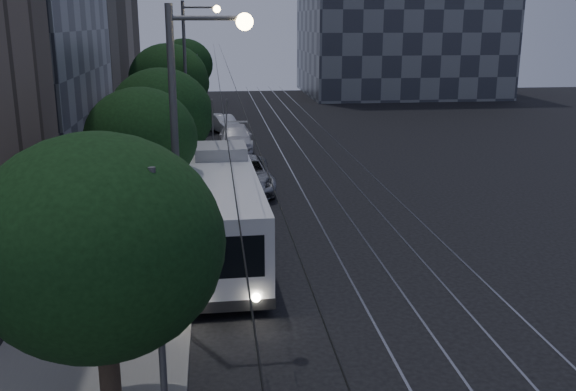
# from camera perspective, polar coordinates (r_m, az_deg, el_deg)

# --- Properties ---
(ground) EXTENTS (120.00, 120.00, 0.00)m
(ground) POSITION_cam_1_polar(r_m,az_deg,el_deg) (23.30, 4.16, -6.19)
(ground) COLOR black
(ground) RESTS_ON ground
(sidewalk) EXTENTS (5.00, 90.00, 0.15)m
(sidewalk) POSITION_cam_1_polar(r_m,az_deg,el_deg) (42.26, -11.07, 3.47)
(sidewalk) COLOR gray
(sidewalk) RESTS_ON ground
(tram_rails) EXTENTS (4.52, 90.00, 0.02)m
(tram_rails) POSITION_cam_1_polar(r_m,az_deg,el_deg) (42.67, 2.47, 3.76)
(tram_rails) COLOR #93939B
(tram_rails) RESTS_ON ground
(overhead_wires) EXTENTS (2.23, 90.00, 6.00)m
(overhead_wires) POSITION_cam_1_polar(r_m,az_deg,el_deg) (41.59, -7.80, 8.17)
(overhead_wires) COLOR black
(overhead_wires) RESTS_ON ground
(trolleybus) EXTENTS (2.83, 12.14, 5.63)m
(trolleybus) POSITION_cam_1_polar(r_m,az_deg,el_deg) (24.19, -5.82, -1.25)
(trolleybus) COLOR silver
(trolleybus) RESTS_ON ground
(pickup_silver) EXTENTS (2.99, 6.25, 1.72)m
(pickup_silver) POSITION_cam_1_polar(r_m,az_deg,el_deg) (33.12, -3.94, 1.88)
(pickup_silver) COLOR #95979C
(pickup_silver) RESTS_ON ground
(car_white_a) EXTENTS (1.79, 3.69, 1.21)m
(car_white_a) POSITION_cam_1_polar(r_m,az_deg,el_deg) (37.40, -4.77, 3.02)
(car_white_a) COLOR silver
(car_white_a) RESTS_ON ground
(car_white_b) EXTENTS (2.30, 5.50, 1.59)m
(car_white_b) POSITION_cam_1_polar(r_m,az_deg,el_deg) (44.26, -4.68, 5.17)
(car_white_b) COLOR silver
(car_white_b) RESTS_ON ground
(car_white_c) EXTENTS (2.70, 4.34, 1.35)m
(car_white_c) POSITION_cam_1_polar(r_m,az_deg,el_deg) (50.89, -5.67, 6.34)
(car_white_c) COLOR silver
(car_white_c) RESTS_ON ground
(car_white_d) EXTENTS (1.58, 3.66, 1.23)m
(car_white_d) POSITION_cam_1_polar(r_m,az_deg,el_deg) (53.14, -6.37, 6.63)
(car_white_d) COLOR silver
(car_white_d) RESTS_ON ground
(tree_0) EXTENTS (5.00, 5.00, 6.47)m
(tree_0) POSITION_cam_1_polar(r_m,az_deg,el_deg) (13.21, -16.44, -4.34)
(tree_0) COLOR black
(tree_0) RESTS_ON ground
(tree_1) EXTENTS (4.04, 4.04, 6.26)m
(tree_1) POSITION_cam_1_polar(r_m,az_deg,el_deg) (23.72, -12.92, 4.95)
(tree_1) COLOR black
(tree_1) RESTS_ON ground
(tree_2) EXTENTS (4.66, 4.66, 6.52)m
(tree_2) POSITION_cam_1_polar(r_m,az_deg,el_deg) (29.66, -11.18, 7.03)
(tree_2) COLOR black
(tree_2) RESTS_ON ground
(tree_3) EXTENTS (5.15, 5.15, 7.14)m
(tree_3) POSITION_cam_1_polar(r_m,az_deg,el_deg) (43.05, -10.58, 10.08)
(tree_3) COLOR black
(tree_3) RESTS_ON ground
(tree_4) EXTENTS (4.21, 4.21, 5.73)m
(tree_4) POSITION_cam_1_polar(r_m,az_deg,el_deg) (51.44, -9.38, 9.82)
(tree_4) COLOR black
(tree_4) RESTS_ON ground
(tree_5) EXTENTS (5.06, 5.06, 7.04)m
(tree_5) POSITION_cam_1_polar(r_m,az_deg,el_deg) (58.80, -9.21, 11.40)
(tree_5) COLOR black
(tree_5) RESTS_ON ground
(streetlamp_near) EXTENTS (2.19, 0.44, 8.93)m
(streetlamp_near) POSITION_cam_1_polar(r_m,az_deg,el_deg) (17.03, -8.68, 4.72)
(streetlamp_near) COLOR #545456
(streetlamp_near) RESTS_ON ground
(streetlamp_far) EXTENTS (2.35, 0.44, 9.68)m
(streetlamp_far) POSITION_cam_1_polar(r_m,az_deg,el_deg) (40.49, -8.55, 11.34)
(streetlamp_far) COLOR #545456
(streetlamp_far) RESTS_ON ground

